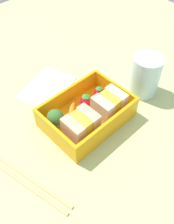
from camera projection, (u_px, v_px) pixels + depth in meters
ground_plane at (87, 123)px, 54.61cm from camera, size 120.00×120.00×2.00cm
bento_tray at (87, 118)px, 53.41cm from camera, size 17.65×12.72×1.20cm
bento_rim at (87, 110)px, 51.41cm from camera, size 17.65×12.72×4.07cm
sandwich_left at (109, 105)px, 51.65cm from camera, size 6.17×4.91×5.14cm
sandwich_center_left at (81, 126)px, 48.05cm from camera, size 6.17×4.91×5.14cm
strawberry_left at (99, 92)px, 55.87cm from camera, size 2.48×2.48×3.08cm
strawberry_far_left at (86, 101)px, 53.96cm from camera, size 2.72×2.72×3.32cm
carrot_stick_far_left at (72, 112)px, 53.04cm from camera, size 4.46×4.06×1.22cm
broccoli_floret at (55, 118)px, 49.34cm from camera, size 3.42×3.42×4.44cm
chopstick_pair at (22, 177)px, 44.80cm from camera, size 6.59×21.60×0.70cm
drinking_glass at (145, 76)px, 56.20cm from camera, size 6.59×6.59×9.55cm
folded_napkin at (47, 87)px, 60.32cm from camera, size 15.24×13.18×0.40cm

